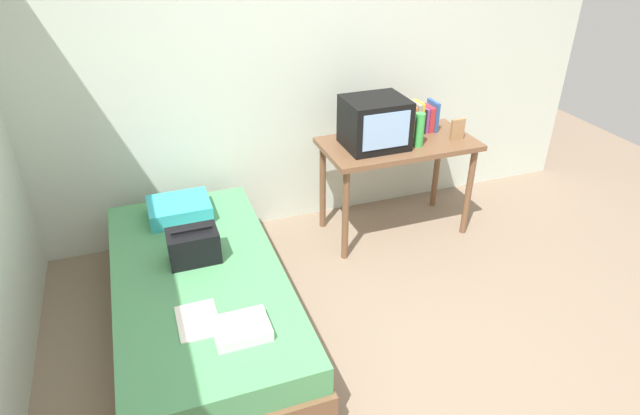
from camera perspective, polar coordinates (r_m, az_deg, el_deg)
The scene contains 13 objects.
ground_plane at distance 3.21m, azimuth 8.58°, elevation -18.03°, with size 8.00×8.00×0.00m, color #84705B.
wall_back at distance 4.14m, azimuth -3.25°, elevation 15.07°, with size 5.20×0.10×2.60m, color silver.
bed at distance 3.41m, azimuth -12.42°, elevation -9.82°, with size 1.00×2.00×0.45m.
desk at distance 4.15m, azimuth 8.24°, elevation 5.66°, with size 1.16×0.60×0.78m.
tv at distance 3.94m, azimuth 5.82°, elevation 8.93°, with size 0.44×0.39×0.36m.
water_bottle at distance 4.01m, azimuth 10.48°, elevation 8.10°, with size 0.07×0.07×0.25m, color green.
book_row at distance 4.29m, azimuth 10.65°, elevation 9.34°, with size 0.23×0.16×0.24m.
picture_frame at distance 4.20m, azimuth 14.39°, elevation 8.02°, with size 0.11×0.02×0.16m, color #9E754C.
pillow at distance 3.81m, azimuth -14.70°, elevation -0.16°, with size 0.41×0.33×0.11m, color #33A8B7.
handbag at distance 3.32m, azimuth -13.26°, elevation -3.96°, with size 0.30×0.20×0.23m.
magazine at distance 2.93m, azimuth -12.84°, elevation -11.60°, with size 0.21×0.29×0.01m, color white.
remote_dark at distance 2.84m, azimuth -7.64°, elevation -12.30°, with size 0.04×0.16×0.02m, color black.
folded_towel at distance 2.80m, azimuth -8.34°, elevation -12.61°, with size 0.28×0.22×0.06m, color white.
Camera 1 is at (-1.15, -1.83, 2.37)m, focal length 30.16 mm.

